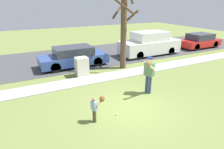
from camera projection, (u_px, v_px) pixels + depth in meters
name	position (u px, v px, depth m)	size (l,w,h in m)	color
ground_plane	(99.00, 79.00, 11.03)	(48.00, 48.00, 0.00)	olive
sidewalk_strip	(98.00, 78.00, 11.10)	(36.00, 1.20, 0.06)	#B2B2AD
road_surface	(73.00, 58.00, 15.28)	(36.00, 6.80, 0.02)	#424244
person_adult	(149.00, 72.00, 8.98)	(0.68, 0.81, 1.79)	navy
person_child	(96.00, 105.00, 6.95)	(0.52, 0.34, 1.03)	brown
baseball	(117.00, 114.00, 7.56)	(0.07, 0.07, 0.07)	white
utility_cabinet	(82.00, 67.00, 11.40)	(0.72, 0.60, 1.12)	beige
street_tree_near	(124.00, 28.00, 12.05)	(1.84, 1.88, 4.90)	brown
parked_wagon_blue	(74.00, 57.00, 13.07)	(4.50, 1.80, 1.33)	#2D478C
parked_van_white	(150.00, 44.00, 15.81)	(5.00, 1.95, 1.88)	silver
parked_hatchback_red	(200.00, 41.00, 18.33)	(4.00, 1.75, 1.33)	red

